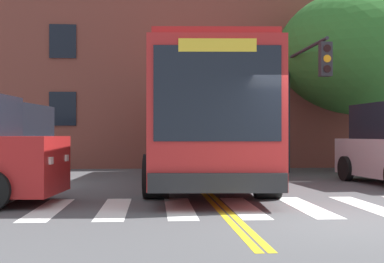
{
  "coord_description": "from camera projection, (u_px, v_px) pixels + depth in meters",
  "views": [
    {
      "loc": [
        -3.14,
        -8.37,
        1.41
      ],
      "look_at": [
        -1.98,
        5.95,
        1.5
      ],
      "focal_mm": 50.0,
      "sensor_mm": 36.0,
      "label": 1
    }
  ],
  "objects": [
    {
      "name": "ground_plane",
      "position": [
        344.0,
        223.0,
        8.59
      ],
      "size": [
        120.0,
        120.0,
        0.0
      ],
      "primitive_type": "plane",
      "color": "#4C4C4F"
    },
    {
      "name": "crosswalk",
      "position": [
        336.0,
        206.0,
        10.51
      ],
      "size": [
        14.19,
        3.27,
        0.01
      ],
      "color": "white",
      "rests_on": "ground"
    },
    {
      "name": "lane_line_yellow_inner",
      "position": [
        178.0,
        166.0,
        24.28
      ],
      "size": [
        0.12,
        36.0,
        0.01
      ],
      "primitive_type": "cube",
      "color": "gold",
      "rests_on": "ground"
    },
    {
      "name": "lane_line_yellow_outer",
      "position": [
        181.0,
        166.0,
        24.29
      ],
      "size": [
        0.12,
        36.0,
        0.01
      ],
      "primitive_type": "cube",
      "color": "gold",
      "rests_on": "ground"
    },
    {
      "name": "city_bus",
      "position": [
        206.0,
        119.0,
        15.38
      ],
      "size": [
        3.52,
        11.71,
        3.43
      ],
      "color": "#B22323",
      "rests_on": "ground"
    },
    {
      "name": "car_white_near_lane",
      "position": [
        7.0,
        147.0,
        15.34
      ],
      "size": [
        2.77,
        4.84,
        2.28
      ],
      "color": "white",
      "rests_on": "ground"
    },
    {
      "name": "car_black_behind_bus",
      "position": [
        208.0,
        147.0,
        25.46
      ],
      "size": [
        2.14,
        4.85,
        1.85
      ],
      "color": "black",
      "rests_on": "ground"
    },
    {
      "name": "traffic_light_overhead",
      "position": [
        303.0,
        82.0,
        17.84
      ],
      "size": [
        0.34,
        4.35,
        4.79
      ],
      "color": "#28282D",
      "rests_on": "ground"
    },
    {
      "name": "street_tree_curbside_large",
      "position": [
        366.0,
        52.0,
        20.35
      ],
      "size": [
        8.48,
        8.33,
        7.0
      ],
      "color": "brown",
      "rests_on": "ground"
    },
    {
      "name": "building_facade",
      "position": [
        238.0,
        61.0,
        25.91
      ],
      "size": [
        39.27,
        6.56,
        9.98
      ],
      "color": "brown",
      "rests_on": "ground"
    }
  ]
}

